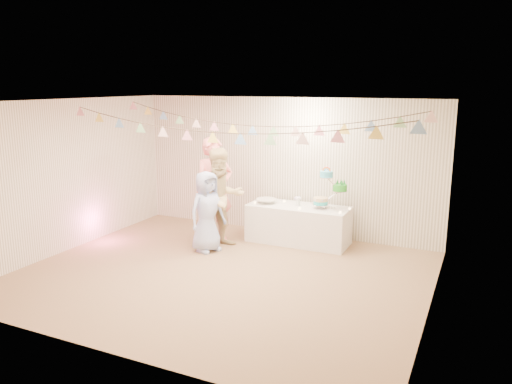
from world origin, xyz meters
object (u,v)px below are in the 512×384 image
at_px(person_adult_a, 214,190).
at_px(person_adult_b, 222,198).
at_px(cake_stand, 330,186).
at_px(person_child, 207,212).
at_px(table, 298,224).

relative_size(person_adult_a, person_adult_b, 1.08).
relative_size(cake_stand, person_child, 0.49).
relative_size(table, person_child, 1.30).
height_order(cake_stand, person_adult_b, person_adult_b).
bearing_deg(cake_stand, person_child, -147.49).
relative_size(person_adult_b, person_child, 1.26).
bearing_deg(person_adult_a, cake_stand, -30.13).
distance_m(cake_stand, person_child, 2.18).
bearing_deg(table, person_child, -138.79).
relative_size(table, person_adult_a, 0.95).
xyz_separation_m(person_adult_b, person_child, (-0.12, -0.31, -0.18)).
height_order(table, person_child, person_child).
height_order(person_adult_a, person_child, person_adult_a).
distance_m(cake_stand, person_adult_a, 2.07).
xyz_separation_m(table, person_child, (-1.26, -1.10, 0.36)).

